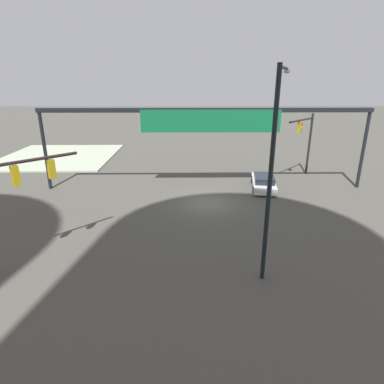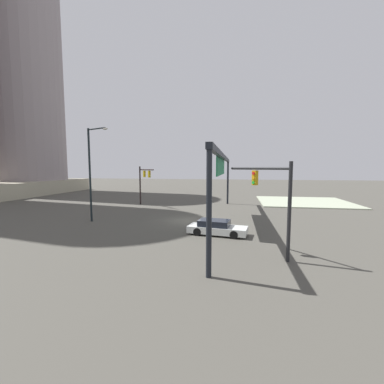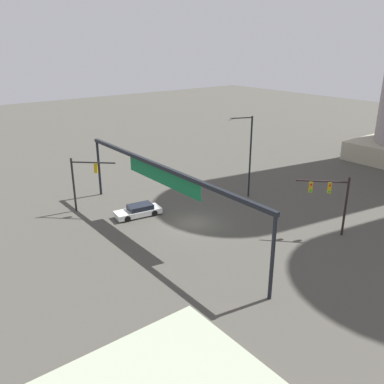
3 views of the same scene
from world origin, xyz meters
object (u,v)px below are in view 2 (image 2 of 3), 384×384
(traffic_signal_near_corner, at_px, (143,179))
(traffic_signal_opposite_side, at_px, (274,194))
(streetlamp_curved_arm, at_px, (92,168))
(sedan_car_approaching, at_px, (217,228))

(traffic_signal_near_corner, xyz_separation_m, traffic_signal_opposite_side, (-19.20, -15.63, -0.01))
(traffic_signal_near_corner, height_order, streetlamp_curved_arm, streetlamp_curved_arm)
(streetlamp_curved_arm, height_order, sedan_car_approaching, streetlamp_curved_arm)
(streetlamp_curved_arm, relative_size, sedan_car_approaching, 1.88)
(traffic_signal_near_corner, relative_size, streetlamp_curved_arm, 0.61)
(streetlamp_curved_arm, distance_m, sedan_car_approaching, 13.95)
(traffic_signal_near_corner, xyz_separation_m, sedan_car_approaching, (-14.63, -11.82, -3.33))
(streetlamp_curved_arm, bearing_deg, traffic_signal_opposite_side, -1.63)
(traffic_signal_opposite_side, distance_m, sedan_car_approaching, 6.82)
(traffic_signal_near_corner, height_order, traffic_signal_opposite_side, traffic_signal_opposite_side)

